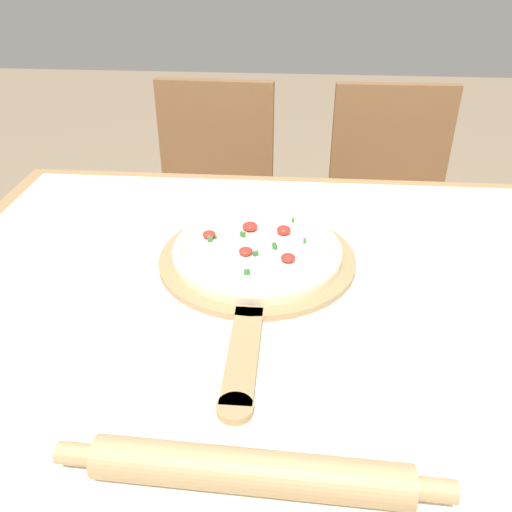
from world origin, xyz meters
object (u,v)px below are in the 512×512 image
object	(u,v)px
chair_left	(213,202)
rolling_pin	(250,471)
pizza	(257,250)
chair_right	(387,208)
pizza_peel	(256,265)

from	to	relation	value
chair_left	rolling_pin	bearing A→B (deg)	-77.12
pizza	chair_right	distance (m)	0.88
chair_right	pizza_peel	bearing A→B (deg)	-116.35
chair_left	pizza	bearing A→B (deg)	-72.65
pizza	chair_right	xyz separation A→B (m)	(0.37, 0.76, -0.27)
pizza	chair_right	size ratio (longest dim) A/B	0.35
rolling_pin	chair_left	world-z (taller)	chair_left
pizza_peel	chair_left	distance (m)	0.85
pizza	rolling_pin	size ratio (longest dim) A/B	0.71
pizza_peel	pizza	bearing A→B (deg)	90.10
rolling_pin	chair_left	distance (m)	1.29
pizza	rolling_pin	xyz separation A→B (m)	(0.03, -0.48, 0.00)
rolling_pin	chair_right	distance (m)	1.31
chair_left	chair_right	xyz separation A→B (m)	(0.58, 0.00, 0.00)
pizza	chair_left	xyz separation A→B (m)	(-0.21, 0.76, -0.27)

